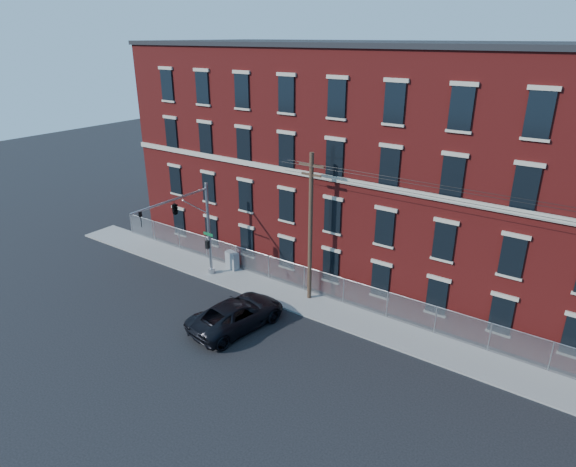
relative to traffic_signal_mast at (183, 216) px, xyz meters
The scene contains 8 objects.
ground 8.35m from the traffic_signal_mast, 19.98° to the right, with size 140.00×140.00×0.00m, color black.
sidewalk 18.98m from the traffic_signal_mast, ahead, with size 65.00×3.00×0.12m, color gray.
mill_building 21.67m from the traffic_signal_mast, 33.14° to the left, with size 55.30×14.32×16.30m.
chain_link_fence 18.97m from the traffic_signal_mast, 12.89° to the left, with size 59.06×0.06×1.85m.
traffic_signal_mast is the anchor object (origin of this frame).
utility_pole_near 8.70m from the traffic_signal_mast, 23.14° to the left, with size 1.80×0.28×10.00m.
pickup_truck 7.93m from the traffic_signal_mast, 17.69° to the right, with size 2.90×6.30×1.75m, color black.
utility_cabinet 6.02m from the traffic_signal_mast, 78.58° to the left, with size 1.08×0.54×1.35m, color slate.
Camera 1 is at (17.66, -19.19, 16.70)m, focal length 30.59 mm.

